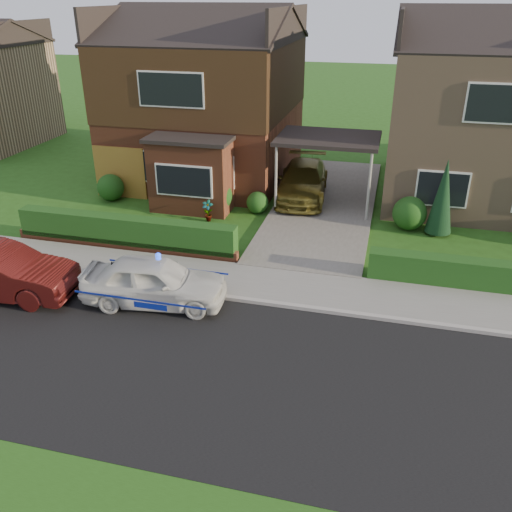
% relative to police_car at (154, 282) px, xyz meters
% --- Properties ---
extents(ground, '(120.00, 120.00, 0.00)m').
position_rel_police_car_xyz_m(ground, '(3.43, -2.40, -0.66)').
color(ground, '#224D14').
rests_on(ground, ground).
extents(road, '(60.00, 6.00, 0.02)m').
position_rel_police_car_xyz_m(road, '(3.43, -2.40, -0.66)').
color(road, black).
rests_on(road, ground).
extents(kerb, '(60.00, 0.16, 0.12)m').
position_rel_police_car_xyz_m(kerb, '(3.43, 0.65, -0.60)').
color(kerb, '#9E9993').
rests_on(kerb, ground).
extents(sidewalk, '(60.00, 2.00, 0.10)m').
position_rel_police_car_xyz_m(sidewalk, '(3.43, 1.70, -0.61)').
color(sidewalk, slate).
rests_on(sidewalk, ground).
extents(driveway, '(3.80, 12.00, 0.12)m').
position_rel_police_car_xyz_m(driveway, '(3.43, 8.60, -0.60)').
color(driveway, '#666059').
rests_on(driveway, ground).
extents(house_left, '(7.50, 9.53, 7.25)m').
position_rel_police_car_xyz_m(house_left, '(-2.35, 11.50, 3.15)').
color(house_left, brown).
rests_on(house_left, ground).
extents(house_right, '(7.50, 8.06, 7.25)m').
position_rel_police_car_xyz_m(house_right, '(9.23, 11.59, 3.00)').
color(house_right, '#97795C').
rests_on(house_right, ground).
extents(carport_link, '(3.80, 3.00, 2.77)m').
position_rel_police_car_xyz_m(carport_link, '(3.43, 8.55, 1.99)').
color(carport_link, black).
rests_on(carport_link, ground).
extents(garage_door, '(2.20, 0.10, 2.10)m').
position_rel_police_car_xyz_m(garage_door, '(-4.81, 7.56, 0.39)').
color(garage_door, brown).
rests_on(garage_door, ground).
extents(dwarf_wall, '(7.70, 0.25, 0.36)m').
position_rel_police_car_xyz_m(dwarf_wall, '(-2.37, 2.90, -0.48)').
color(dwarf_wall, brown).
rests_on(dwarf_wall, ground).
extents(hedge_left, '(7.50, 0.55, 0.90)m').
position_rel_police_car_xyz_m(hedge_left, '(-2.37, 3.05, -0.66)').
color(hedge_left, '#1A3711').
rests_on(hedge_left, ground).
extents(hedge_right, '(7.50, 0.55, 0.80)m').
position_rel_police_car_xyz_m(hedge_right, '(9.23, 2.95, -0.66)').
color(hedge_right, '#1A3711').
rests_on(hedge_right, ground).
extents(shrub_left_far, '(1.08, 1.08, 1.08)m').
position_rel_police_car_xyz_m(shrub_left_far, '(-5.07, 7.10, -0.12)').
color(shrub_left_far, '#1A3711').
rests_on(shrub_left_far, ground).
extents(shrub_left_mid, '(1.32, 1.32, 1.32)m').
position_rel_police_car_xyz_m(shrub_left_mid, '(-0.57, 6.90, -0.00)').
color(shrub_left_mid, '#1A3711').
rests_on(shrub_left_mid, ground).
extents(shrub_left_near, '(0.84, 0.84, 0.84)m').
position_rel_police_car_xyz_m(shrub_left_near, '(1.03, 7.20, -0.24)').
color(shrub_left_near, '#1A3711').
rests_on(shrub_left_near, ground).
extents(shrub_right_near, '(1.20, 1.20, 1.20)m').
position_rel_police_car_xyz_m(shrub_right_near, '(6.63, 7.00, -0.06)').
color(shrub_right_near, '#1A3711').
rests_on(shrub_right_near, ground).
extents(conifer_a, '(0.90, 0.90, 2.60)m').
position_rel_police_car_xyz_m(conifer_a, '(7.63, 6.80, 0.64)').
color(conifer_a, black).
rests_on(conifer_a, ground).
extents(police_car, '(3.57, 4.05, 1.49)m').
position_rel_police_car_xyz_m(police_car, '(0.00, 0.00, 0.00)').
color(police_car, silver).
rests_on(police_car, ground).
extents(driveway_car, '(2.26, 4.77, 1.34)m').
position_rel_police_car_xyz_m(driveway_car, '(2.43, 9.10, 0.13)').
color(driveway_car, brown).
rests_on(driveway_car, driveway).
extents(potted_plant_a, '(0.44, 0.32, 0.80)m').
position_rel_police_car_xyz_m(potted_plant_a, '(-0.53, 5.91, -0.26)').
color(potted_plant_a, gray).
rests_on(potted_plant_a, ground).
extents(potted_plant_b, '(0.54, 0.52, 0.76)m').
position_rel_police_car_xyz_m(potted_plant_b, '(-0.62, 3.91, -0.28)').
color(potted_plant_b, gray).
rests_on(potted_plant_b, ground).
extents(potted_plant_c, '(0.54, 0.54, 0.82)m').
position_rel_police_car_xyz_m(potted_plant_c, '(0.93, 3.60, -0.25)').
color(potted_plant_c, gray).
rests_on(potted_plant_c, ground).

